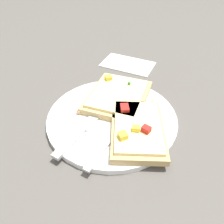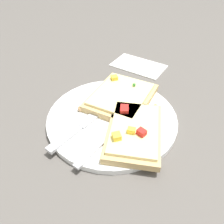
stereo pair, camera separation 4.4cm
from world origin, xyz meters
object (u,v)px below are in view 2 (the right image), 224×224
napkin (138,65)px  pizza_slice_main (121,96)px  fork (119,125)px  plate (112,118)px  knife (82,125)px  pizza_slice_corner (134,131)px

napkin → pizza_slice_main: bearing=104.8°
fork → napkin: size_ratio=1.51×
plate → pizza_slice_main: 0.06m
plate → knife: bearing=59.3°
fork → pizza_slice_corner: bearing=-94.1°
pizza_slice_main → pizza_slice_corner: bearing=38.1°
knife → pizza_slice_corner: (-0.10, -0.03, 0.01)m
fork → knife: 0.07m
knife → plate: bearing=-25.0°
napkin → pizza_slice_corner: bearing=115.3°
knife → napkin: 0.29m
fork → napkin: (0.08, -0.25, -0.01)m
fork → knife: size_ratio=1.10×
pizza_slice_main → napkin: 0.18m
fork → napkin: fork is taller
plate → knife: size_ratio=1.33×
pizza_slice_main → pizza_slice_corner: 0.11m
pizza_slice_main → fork: bearing=22.2°
napkin → plate: bearing=104.0°
fork → plate: bearing=60.9°
plate → fork: fork is taller
knife → pizza_slice_main: bearing=-5.4°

